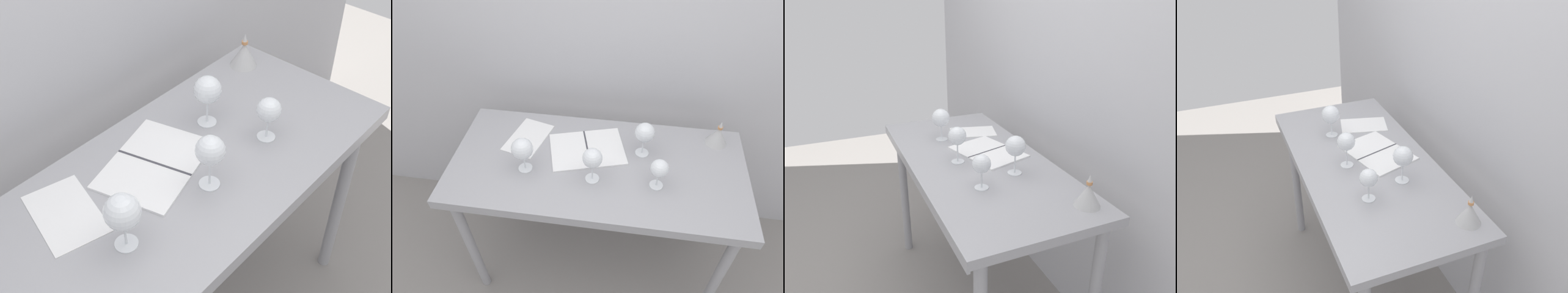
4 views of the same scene
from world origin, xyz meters
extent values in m
cube|color=#B8B8BD|center=(0.00, 0.49, 1.30)|extent=(3.80, 0.04, 2.60)
cube|color=#9F9FA4|center=(0.00, 0.00, 0.88)|extent=(1.40, 0.64, 0.04)
cube|color=#9F9FA4|center=(0.00, -0.33, 0.88)|extent=(1.40, 0.01, 0.05)
cylinder|color=#9F9FA4|center=(-0.64, -0.26, 0.43)|extent=(0.05, 0.05, 0.86)
cylinder|color=#9F9FA4|center=(-0.64, 0.26, 0.43)|extent=(0.05, 0.05, 0.86)
cylinder|color=white|center=(-0.33, -0.08, 0.90)|extent=(0.07, 0.07, 0.00)
cylinder|color=white|center=(-0.33, -0.08, 0.95)|extent=(0.01, 0.01, 0.08)
sphere|color=white|center=(-0.33, -0.08, 1.03)|extent=(0.10, 0.10, 0.10)
cylinder|color=maroon|center=(-0.33, -0.08, 1.01)|extent=(0.07, 0.07, 0.02)
cylinder|color=white|center=(0.21, 0.10, 0.90)|extent=(0.07, 0.07, 0.00)
cylinder|color=white|center=(0.21, 0.10, 0.95)|extent=(0.01, 0.01, 0.09)
sphere|color=white|center=(0.21, 0.10, 1.04)|extent=(0.09, 0.09, 0.09)
cylinder|color=maroon|center=(0.21, 0.10, 1.02)|extent=(0.07, 0.07, 0.02)
cylinder|color=white|center=(-0.01, -0.10, 0.90)|extent=(0.06, 0.06, 0.00)
cylinder|color=white|center=(-0.01, -0.10, 0.95)|extent=(0.01, 0.01, 0.09)
sphere|color=white|center=(-0.01, -0.10, 1.04)|extent=(0.09, 0.09, 0.09)
cylinder|color=maroon|center=(-0.01, -0.10, 1.02)|extent=(0.06, 0.06, 0.02)
cylinder|color=white|center=(0.28, -0.10, 0.90)|extent=(0.06, 0.06, 0.00)
cylinder|color=white|center=(0.28, -0.10, 0.94)|extent=(0.01, 0.01, 0.08)
sphere|color=white|center=(0.28, -0.10, 1.01)|extent=(0.08, 0.08, 0.08)
cylinder|color=maroon|center=(0.28, -0.10, 1.00)|extent=(0.06, 0.06, 0.03)
cube|color=white|center=(-0.15, 0.06, 0.90)|extent=(0.24, 0.30, 0.01)
cube|color=white|center=(0.02, 0.11, 0.90)|extent=(0.24, 0.30, 0.01)
cube|color=#3F3F47|center=(-0.06, 0.08, 0.90)|extent=(0.08, 0.25, 0.01)
cube|color=white|center=(-0.37, 0.12, 0.90)|extent=(0.23, 0.29, 0.00)
cone|color=#B8B8B8|center=(0.57, 0.22, 0.95)|extent=(0.11, 0.11, 0.09)
cylinder|color=#C17F4C|center=(0.57, 0.22, 1.00)|extent=(0.02, 0.02, 0.01)
cone|color=#B8B8B8|center=(0.57, 0.22, 1.02)|extent=(0.02, 0.02, 0.03)
camera|label=1|loc=(-0.88, -0.82, 2.05)|focal=49.20mm
camera|label=2|loc=(0.12, -1.16, 2.15)|focal=32.89mm
camera|label=3|loc=(1.61, -0.67, 1.69)|focal=35.40mm
camera|label=4|loc=(1.63, -0.63, 2.05)|focal=38.26mm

